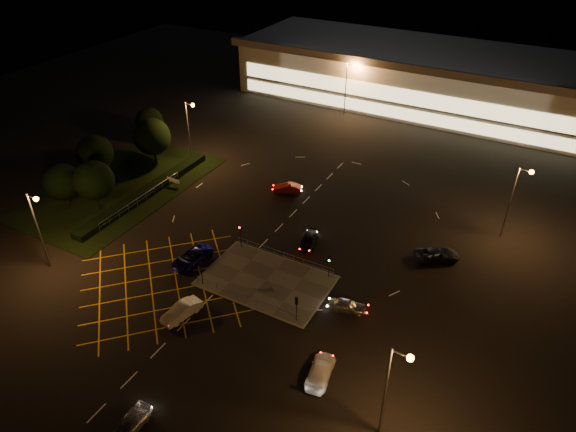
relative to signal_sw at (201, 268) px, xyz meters
The scene contains 27 objects.
ground 7.58m from the signal_sw, 56.28° to the left, with size 180.00×180.00×0.00m, color black.
pedestrian_island 7.57m from the signal_sw, 33.65° to the left, with size 14.00×9.00×0.12m, color #4C4944.
grass_verge 26.93m from the signal_sw, 153.45° to the left, with size 18.00×30.00×0.08m, color black.
hedge 22.55m from the signal_sw, 147.74° to the left, with size 2.00×26.00×1.00m, color black.
supermarket 68.13m from the signal_sw, 86.63° to the left, with size 72.00×26.50×10.50m.
streetlight_sw 19.03m from the signal_sw, 161.12° to the right, with size 1.78×0.56×10.03m.
streetlight_se 26.05m from the signal_sw, 18.14° to the right, with size 1.78×0.56×10.03m.
streetlight_nw 31.24m from the signal_sw, 129.19° to the left, with size 1.78×0.56×10.03m.
streetlight_ne 38.75m from the signal_sw, 42.43° to the left, with size 1.78×0.56×10.03m.
streetlight_far_left 54.44m from the signal_sw, 95.88° to the left, with size 1.78×0.56×10.03m.
signal_sw is the anchor object (origin of this frame).
signal_se 12.00m from the signal_sw, ahead, with size 0.28×0.30×3.15m.
signal_nw 7.99m from the signal_sw, 90.00° to the left, with size 0.28×0.30×3.15m.
signal_ne 14.41m from the signal_sw, 33.65° to the left, with size 0.28×0.30×3.15m.
tree_a 26.38m from the signal_sw, behind, with size 5.04×5.04×6.86m.
tree_b 30.55m from the signal_sw, 156.81° to the left, with size 5.40×5.40×7.35m.
tree_c 31.34m from the signal_sw, 140.20° to the left, with size 5.76×5.76×7.84m.
tree_d 39.73m from the signal_sw, 139.09° to the left, with size 4.68×4.68×6.37m.
tree_e 22.92m from the signal_sw, 164.76° to the left, with size 5.40×5.40×7.35m.
car_near_silver 18.76m from the signal_sw, 72.04° to the right, with size 1.75×4.35×1.48m, color #A2A4A9.
car_queue_white 5.50m from the signal_sw, 77.61° to the right, with size 1.60×4.58×1.51m, color silver.
car_left_blue 4.67m from the signal_sw, 142.95° to the left, with size 2.53×5.49×1.53m, color #0E1055.
car_far_dkgrey 14.52m from the signal_sw, 60.54° to the left, with size 1.74×4.29×1.24m, color black.
car_right_silver 16.62m from the signal_sw, 14.15° to the left, with size 1.56×3.89×1.33m, color #A4A6AB.
car_circ_red 22.76m from the signal_sw, 93.74° to the left, with size 1.44×4.13×1.36m, color maroon.
car_east_grey 28.00m from the signal_sw, 37.98° to the left, with size 2.47×5.36×1.49m, color black.
car_approach_white 18.10m from the signal_sw, 16.73° to the right, with size 2.01×4.93×1.43m, color silver.
Camera 1 is at (25.72, -40.25, 38.53)m, focal length 32.00 mm.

